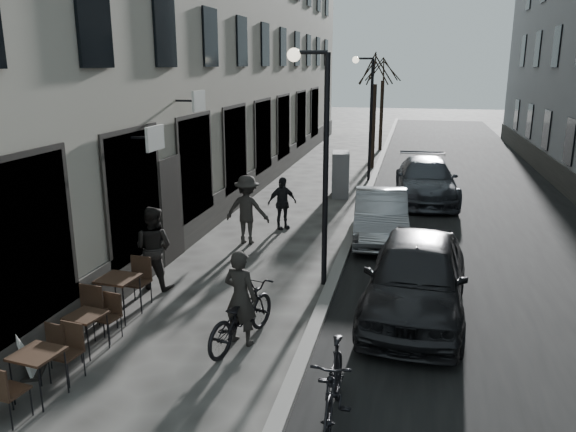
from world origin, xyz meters
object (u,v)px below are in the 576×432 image
at_px(bistro_set_c, 119,293).
at_px(car_near, 416,276).
at_px(streetlamp_far, 367,105).
at_px(tree_far, 383,66).
at_px(tree_near, 376,67).
at_px(sign_board, 27,345).
at_px(moped, 334,385).
at_px(pedestrian_far, 282,203).
at_px(bicycle, 241,315).
at_px(streetlamp_near, 318,143).
at_px(car_mid, 380,216).
at_px(bistro_set_b, 87,329).
at_px(pedestrian_mid, 247,210).
at_px(bistro_set_a, 39,371).
at_px(utility_cabinet, 340,174).
at_px(pedestrian_near, 153,248).
at_px(car_far, 426,180).

distance_m(bistro_set_c, car_near, 5.74).
xyz_separation_m(streetlamp_far, tree_far, (0.07, 9.00, 1.50)).
bearing_deg(streetlamp_far, tree_near, 88.62).
distance_m(sign_board, moped, 4.95).
relative_size(tree_near, pedestrian_far, 3.63).
height_order(bistro_set_c, moped, moped).
bearing_deg(bicycle, bistro_set_c, 5.15).
bearing_deg(car_near, pedestrian_far, 130.44).
bearing_deg(bistro_set_c, streetlamp_far, 82.01).
relative_size(streetlamp_near, car_mid, 1.24).
distance_m(bistro_set_b, pedestrian_mid, 6.54).
xyz_separation_m(bistro_set_b, car_mid, (4.44, 7.64, 0.25)).
xyz_separation_m(streetlamp_near, streetlamp_far, (0.00, 12.00, 0.00)).
xyz_separation_m(pedestrian_far, car_near, (3.91, -5.26, 0.01)).
xyz_separation_m(bistro_set_a, moped, (4.26, 0.41, 0.10)).
bearing_deg(utility_cabinet, sign_board, -112.52).
xyz_separation_m(streetlamp_far, bistro_set_c, (-3.40, -14.59, -2.65)).
height_order(pedestrian_near, car_far, pedestrian_near).
xyz_separation_m(car_near, moped, (-1.06, -3.76, -0.24)).
height_order(streetlamp_far, bistro_set_c, streetlamp_far).
distance_m(tree_far, pedestrian_mid, 19.01).
distance_m(pedestrian_far, moped, 9.47).
bearing_deg(moped, pedestrian_mid, 113.69).
bearing_deg(moped, tree_far, 91.11).
bearing_deg(tree_near, car_mid, -84.44).
relative_size(tree_near, bistro_set_c, 3.34).
relative_size(streetlamp_near, pedestrian_far, 3.24).
distance_m(bistro_set_a, moped, 4.28).
relative_size(tree_near, car_near, 1.22).
relative_size(bistro_set_b, sign_board, 1.26).
distance_m(tree_near, pedestrian_mid, 13.25).
xyz_separation_m(tree_near, utility_cabinet, (-0.70, -6.25, -3.83)).
relative_size(bistro_set_a, moped, 0.84).
bearing_deg(car_far, tree_far, 97.63).
relative_size(bistro_set_b, car_near, 0.31).
xyz_separation_m(bistro_set_b, moped, (4.36, -1.00, 0.13)).
relative_size(utility_cabinet, bicycle, 0.83).
relative_size(bistro_set_c, sign_board, 1.50).
xyz_separation_m(pedestrian_far, car_far, (4.22, 4.71, -0.05)).
bearing_deg(utility_cabinet, car_near, -83.38).
xyz_separation_m(utility_cabinet, moped, (1.72, -13.68, -0.27)).
distance_m(streetlamp_near, bicycle, 4.10).
bearing_deg(tree_far, streetlamp_near, -90.20).
bearing_deg(sign_board, bistro_set_c, 54.52).
height_order(bicycle, car_far, car_far).
distance_m(streetlamp_near, car_near, 3.41).
height_order(bistro_set_c, bicycle, bicycle).
xyz_separation_m(tree_far, car_mid, (1.10, -17.29, -3.99)).
relative_size(bistro_set_b, car_far, 0.28).
bearing_deg(tree_far, car_near, -84.62).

